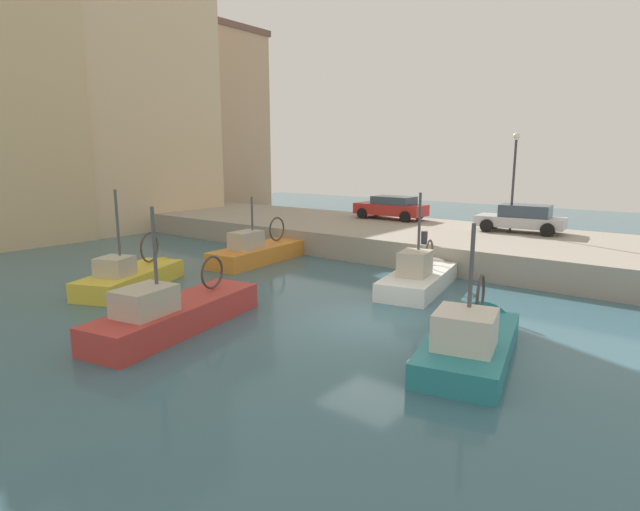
% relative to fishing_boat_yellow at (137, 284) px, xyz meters
% --- Properties ---
extents(water_surface, '(80.00, 80.00, 0.00)m').
position_rel_fishing_boat_yellow_xyz_m(water_surface, '(1.83, -9.50, -0.10)').
color(water_surface, '#386070').
rests_on(water_surface, ground).
extents(quay_wall, '(9.00, 56.00, 1.20)m').
position_rel_fishing_boat_yellow_xyz_m(quay_wall, '(13.33, -9.50, 0.50)').
color(quay_wall, '#9E9384').
rests_on(quay_wall, ground).
extents(fishing_boat_yellow, '(5.71, 3.66, 4.54)m').
position_rel_fishing_boat_yellow_xyz_m(fishing_boat_yellow, '(0.00, 0.00, 0.00)').
color(fishing_boat_yellow, gold).
rests_on(fishing_boat_yellow, ground).
extents(fishing_boat_white, '(5.89, 2.76, 4.45)m').
position_rel_fishing_boat_yellow_xyz_m(fishing_boat_white, '(6.61, -8.72, 0.02)').
color(fishing_boat_white, white).
rests_on(fishing_boat_white, ground).
extents(fishing_boat_red, '(6.78, 2.82, 4.40)m').
position_rel_fishing_boat_yellow_xyz_m(fishing_boat_red, '(-1.83, -5.31, 0.02)').
color(fishing_boat_red, '#BC3833').
rests_on(fishing_boat_red, ground).
extents(fishing_boat_teal, '(5.86, 2.97, 4.28)m').
position_rel_fishing_boat_yellow_xyz_m(fishing_boat_teal, '(1.37, -12.81, 0.04)').
color(fishing_boat_teal, teal).
rests_on(fishing_boat_teal, ground).
extents(fishing_boat_orange, '(6.32, 2.28, 3.89)m').
position_rel_fishing_boat_yellow_xyz_m(fishing_boat_orange, '(6.50, -0.37, 0.01)').
color(fishing_boat_orange, orange).
rests_on(fishing_boat_orange, ground).
extents(parked_car_silver, '(2.21, 4.27, 1.37)m').
position_rel_fishing_boat_yellow_xyz_m(parked_car_silver, '(15.27, -9.74, 1.80)').
color(parked_car_silver, '#B7B7BC').
rests_on(parked_car_silver, quay_wall).
extents(parked_car_red, '(1.91, 4.30, 1.37)m').
position_rel_fishing_boat_yellow_xyz_m(parked_car_red, '(15.99, -1.89, 1.82)').
color(parked_car_red, red).
rests_on(parked_car_red, quay_wall).
extents(mooring_bollard_mid, '(0.28, 0.28, 0.55)m').
position_rel_fishing_boat_yellow_xyz_m(mooring_bollard_mid, '(9.18, -7.50, 1.38)').
color(mooring_bollard_mid, '#2D2D33').
rests_on(mooring_bollard_mid, quay_wall).
extents(quay_streetlamp, '(0.36, 0.36, 4.83)m').
position_rel_fishing_boat_yellow_xyz_m(quay_streetlamp, '(14.83, -9.33, 4.36)').
color(quay_streetlamp, '#38383D').
rests_on(quay_streetlamp, quay_wall).
extents(waterfront_building_west, '(10.82, 6.52, 15.84)m').
position_rel_fishing_boat_yellow_xyz_m(waterfront_building_west, '(19.32, 19.13, 7.84)').
color(waterfront_building_west, tan).
rests_on(waterfront_building_west, ground).
extents(waterfront_building_central, '(10.87, 7.81, 20.93)m').
position_rel_fishing_boat_yellow_xyz_m(waterfront_building_central, '(9.80, 15.62, 10.39)').
color(waterfront_building_central, beige).
rests_on(waterfront_building_central, ground).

